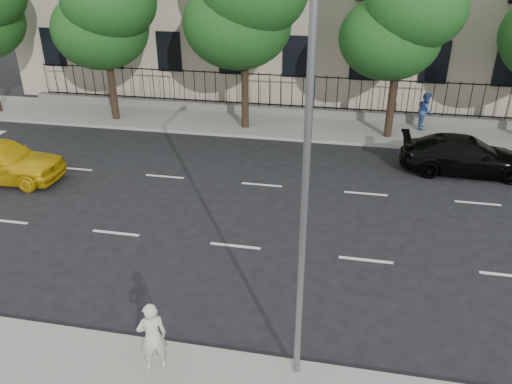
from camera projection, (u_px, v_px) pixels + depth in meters
ground at (214, 296)px, 13.36m from camera, size 120.00×120.00×0.00m
far_sidewalk at (287, 126)px, 25.62m from camera, size 60.00×4.00×0.15m
lane_markings at (250, 212)px, 17.52m from camera, size 49.60×4.62×0.01m
iron_fence at (291, 105)px, 26.85m from camera, size 30.00×0.50×2.20m
street_light at (310, 146)px, 9.07m from camera, size 0.25×3.32×8.05m
tree_b at (104, 4)px, 24.04m from camera, size 5.53×5.12×8.97m
tree_d at (403, 11)px, 21.61m from camera, size 5.34×4.94×8.84m
black_sedan at (466, 155)px, 20.27m from camera, size 5.17×2.13×1.50m
woman_near at (152, 337)px, 10.55m from camera, size 0.74×0.67×1.70m
pedestrian_far at (425, 111)px, 24.64m from camera, size 0.77×0.94×1.81m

